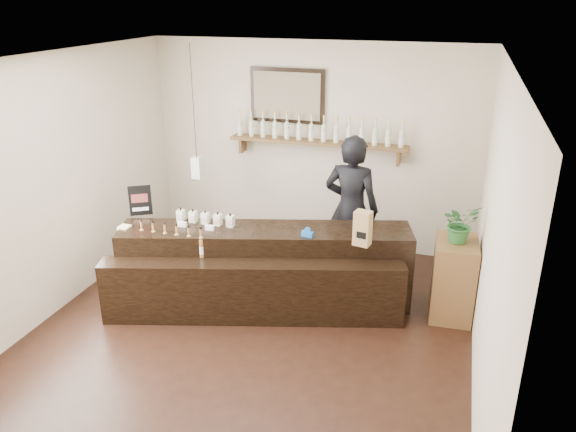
{
  "coord_description": "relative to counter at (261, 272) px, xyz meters",
  "views": [
    {
      "loc": [
        1.87,
        -4.71,
        3.36
      ],
      "look_at": [
        0.21,
        0.7,
        1.1
      ],
      "focal_mm": 35.0,
      "sensor_mm": 36.0,
      "label": 1
    }
  ],
  "objects": [
    {
      "name": "ground",
      "position": [
        0.07,
        -0.58,
        -0.43
      ],
      "size": [
        5.0,
        5.0,
        0.0
      ],
      "primitive_type": "plane",
      "color": "black",
      "rests_on": "ground"
    },
    {
      "name": "promo_sign",
      "position": [
        -1.53,
        0.09,
        0.66
      ],
      "size": [
        0.23,
        0.15,
        0.36
      ],
      "color": "black",
      "rests_on": "counter"
    },
    {
      "name": "back_wall_decor",
      "position": [
        -0.07,
        1.79,
        1.32
      ],
      "size": [
        2.66,
        0.96,
        1.69
      ],
      "color": "brown",
      "rests_on": "ground"
    },
    {
      "name": "tape_dispenser",
      "position": [
        0.51,
        0.05,
        0.52
      ],
      "size": [
        0.13,
        0.07,
        0.11
      ],
      "color": "#195DB0",
      "rests_on": "counter"
    },
    {
      "name": "side_cabinet",
      "position": [
        2.07,
        0.45,
        0.02
      ],
      "size": [
        0.47,
        0.63,
        0.89
      ],
      "color": "brown",
      "rests_on": "ground"
    },
    {
      "name": "room_shell",
      "position": [
        0.07,
        -0.58,
        1.27
      ],
      "size": [
        5.0,
        5.0,
        5.0
      ],
      "color": "beige",
      "rests_on": "ground"
    },
    {
      "name": "counter",
      "position": [
        0.0,
        0.0,
        0.0
      ],
      "size": [
        3.29,
        1.73,
        1.07
      ],
      "color": "black",
      "rests_on": "ground"
    },
    {
      "name": "potted_plant",
      "position": [
        2.07,
        0.45,
        0.67
      ],
      "size": [
        0.5,
        0.49,
        0.42
      ],
      "primitive_type": "imported",
      "rotation": [
        0.0,
        0.0,
        0.69
      ],
      "color": "#27632B",
      "rests_on": "side_cabinet"
    },
    {
      "name": "shopkeeper",
      "position": [
        0.81,
        0.97,
        0.61
      ],
      "size": [
        0.81,
        0.57,
        2.08
      ],
      "primitive_type": "imported",
      "rotation": [
        0.0,
        0.0,
        3.04
      ],
      "color": "black",
      "rests_on": "ground"
    },
    {
      "name": "paper_bag",
      "position": [
        1.11,
        0.02,
        0.67
      ],
      "size": [
        0.19,
        0.16,
        0.37
      ],
      "color": "#987B49",
      "rests_on": "counter"
    }
  ]
}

